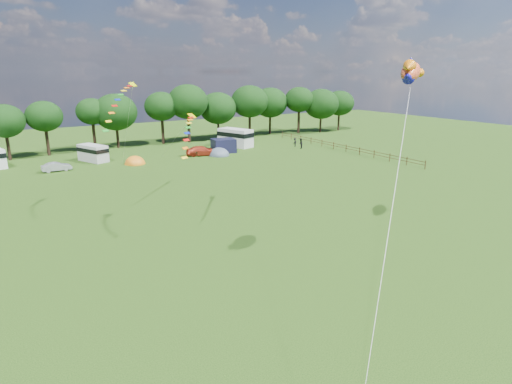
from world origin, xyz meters
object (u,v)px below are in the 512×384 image
car_d (205,151)px  campervan_d (235,137)px  car_b (56,167)px  walker_b (295,142)px  fish_kite (410,72)px  tent_greyblue (219,155)px  tent_orange (135,164)px  walker_a (301,144)px  car_c (202,151)px  campervan_c (93,152)px

car_d → campervan_d: size_ratio=0.68×
car_d → car_b: bearing=89.6°
car_b → walker_b: 37.46m
car_b → fish_kite: size_ratio=0.94×
car_b → tent_greyblue: (22.71, -1.14, -0.57)m
tent_orange → walker_a: 27.23m
tent_orange → tent_greyblue: size_ratio=0.90×
campervan_d → fish_kite: 46.82m
campervan_d → tent_greyblue: (-6.06, -5.87, -1.60)m
car_c → car_b: bearing=107.8°
car_b → campervan_c: size_ratio=0.64×
car_d → tent_greyblue: size_ratio=1.30×
car_c → walker_a: walker_a is taller
car_c → tent_orange: car_c is taller
campervan_c → walker_b: campervan_c is taller
campervan_c → tent_greyblue: (17.34, -5.40, -1.24)m
campervan_d → tent_orange: (-18.85, -5.44, -1.60)m
tent_greyblue → fish_kite: (-4.73, -38.41, 12.34)m
car_c → car_d: 0.88m
campervan_c → walker_b: 32.45m
campervan_c → fish_kite: 46.92m
car_c → campervan_d: (8.27, 4.57, 0.91)m
tent_greyblue → walker_a: walker_a is taller
car_b → tent_orange: car_b is taller
campervan_c → fish_kite: fish_kite is taller
tent_orange → walker_a: (27.14, -2.03, 0.82)m
car_b → campervan_c: bearing=-54.6°
campervan_c → fish_kite: bearing=173.0°
car_b → car_d: size_ratio=0.73×
campervan_c → campervan_d: bearing=-111.9°
car_b → campervan_c: (5.38, 4.25, 0.67)m
campervan_c → walker_a: bearing=-125.5°
car_c → tent_orange: size_ratio=1.52×
tent_orange → campervan_d: bearing=16.1°
campervan_d → car_c: bearing=98.7°
campervan_c → campervan_d: campervan_d is taller
car_b → walker_b: size_ratio=2.28×
car_c → campervan_c: campervan_c is taller
campervan_c → tent_orange: bearing=-160.6°
tent_orange → tent_greyblue: (12.79, -0.42, -0.00)m
tent_greyblue → walker_a: 14.46m
fish_kite → walker_a: 43.03m
fish_kite → walker_a: (19.08, 36.80, -11.52)m
walker_b → campervan_d: bearing=-55.4°
campervan_d → tent_orange: bearing=85.9°
campervan_d → walker_b: campervan_d is taller
car_c → fish_kite: fish_kite is taller
car_d → car_c: bearing=120.2°
car_d → walker_a: walker_a is taller
car_d → campervan_d: bearing=-63.5°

